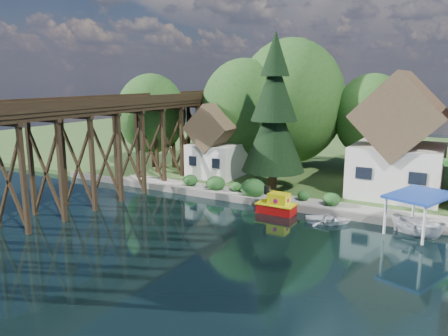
{
  "coord_description": "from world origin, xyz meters",
  "views": [
    {
      "loc": [
        12.17,
        -25.28,
        10.86
      ],
      "look_at": [
        -5.32,
        6.0,
        3.46
      ],
      "focal_mm": 35.0,
      "sensor_mm": 36.0,
      "label": 1
    }
  ],
  "objects_px": {
    "trestle_bridge": "(120,138)",
    "shed": "(216,145)",
    "boat_white_a": "(328,218)",
    "boat_canopy": "(418,218)",
    "tugboat": "(277,205)",
    "house_left": "(399,143)",
    "conifer": "(274,115)"
  },
  "relations": [
    {
      "from": "house_left",
      "to": "shed",
      "type": "distance_m",
      "value": 18.11
    },
    {
      "from": "trestle_bridge",
      "to": "tugboat",
      "type": "distance_m",
      "value": 15.98
    },
    {
      "from": "conifer",
      "to": "boat_canopy",
      "type": "distance_m",
      "value": 15.73
    },
    {
      "from": "boat_white_a",
      "to": "boat_canopy",
      "type": "distance_m",
      "value": 6.31
    },
    {
      "from": "house_left",
      "to": "shed",
      "type": "relative_size",
      "value": 1.4
    },
    {
      "from": "conifer",
      "to": "shed",
      "type": "bearing_deg",
      "value": 163.05
    },
    {
      "from": "trestle_bridge",
      "to": "shed",
      "type": "distance_m",
      "value": 10.69
    },
    {
      "from": "tugboat",
      "to": "house_left",
      "type": "bearing_deg",
      "value": 49.81
    },
    {
      "from": "tugboat",
      "to": "conifer",
      "type": "bearing_deg",
      "value": 116.44
    },
    {
      "from": "conifer",
      "to": "tugboat",
      "type": "relative_size",
      "value": 4.62
    },
    {
      "from": "trestle_bridge",
      "to": "boat_canopy",
      "type": "bearing_deg",
      "value": 3.13
    },
    {
      "from": "shed",
      "to": "boat_canopy",
      "type": "distance_m",
      "value": 22.41
    },
    {
      "from": "boat_white_a",
      "to": "conifer",
      "type": "bearing_deg",
      "value": 32.93
    },
    {
      "from": "house_left",
      "to": "boat_white_a",
      "type": "height_order",
      "value": "house_left"
    },
    {
      "from": "trestle_bridge",
      "to": "house_left",
      "type": "bearing_deg",
      "value": 25.21
    },
    {
      "from": "shed",
      "to": "boat_white_a",
      "type": "bearing_deg",
      "value": -29.01
    },
    {
      "from": "tugboat",
      "to": "boat_white_a",
      "type": "height_order",
      "value": "tugboat"
    },
    {
      "from": "conifer",
      "to": "boat_white_a",
      "type": "bearing_deg",
      "value": -39.3
    },
    {
      "from": "shed",
      "to": "tugboat",
      "type": "xyz_separation_m",
      "value": [
        10.2,
        -7.73,
        -3.15
      ]
    },
    {
      "from": "shed",
      "to": "conifer",
      "type": "height_order",
      "value": "conifer"
    },
    {
      "from": "shed",
      "to": "boat_white_a",
      "type": "height_order",
      "value": "shed"
    },
    {
      "from": "shed",
      "to": "trestle_bridge",
      "type": "bearing_deg",
      "value": -118.19
    },
    {
      "from": "trestle_bridge",
      "to": "conifer",
      "type": "distance_m",
      "value": 14.5
    },
    {
      "from": "trestle_bridge",
      "to": "tugboat",
      "type": "xyz_separation_m",
      "value": [
        15.2,
        1.59,
        -4.68
      ]
    },
    {
      "from": "conifer",
      "to": "boat_canopy",
      "type": "relative_size",
      "value": 2.61
    },
    {
      "from": "house_left",
      "to": "boat_canopy",
      "type": "xyz_separation_m",
      "value": [
        2.81,
        -9.42,
        -3.83
      ]
    },
    {
      "from": "house_left",
      "to": "tugboat",
      "type": "xyz_separation_m",
      "value": [
        -7.8,
        -9.23,
        -4.46
      ]
    },
    {
      "from": "tugboat",
      "to": "boat_canopy",
      "type": "distance_m",
      "value": 10.63
    },
    {
      "from": "house_left",
      "to": "boat_white_a",
      "type": "distance_m",
      "value": 11.25
    },
    {
      "from": "house_left",
      "to": "conifer",
      "type": "height_order",
      "value": "conifer"
    },
    {
      "from": "boat_canopy",
      "to": "house_left",
      "type": "bearing_deg",
      "value": 106.62
    },
    {
      "from": "shed",
      "to": "boat_white_a",
      "type": "xyz_separation_m",
      "value": [
        14.58,
        -8.08,
        -3.47
      ]
    }
  ]
}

